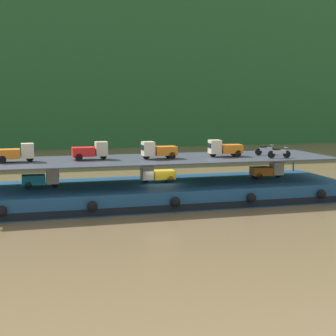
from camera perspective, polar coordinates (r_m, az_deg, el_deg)
name	(u,v)px	position (r m, az deg, el deg)	size (l,w,h in m)	color
ground_plane	(160,201)	(39.32, -0.89, -3.93)	(400.00, 400.00, 0.00)	brown
hillside_far_bank	(82,37)	(105.04, -9.96, 14.84)	(114.19, 40.04, 37.77)	#235628
cargo_barge	(161,192)	(39.15, -0.88, -2.87)	(29.52, 9.01, 1.50)	navy
cargo_rack	(160,159)	(38.78, -0.90, 1.05)	(27.92, 7.64, 2.00)	#383D47
mini_truck_lower_stern	(41,178)	(38.17, -14.60, -1.19)	(2.77, 1.26, 1.38)	teal
mini_truck_lower_aft	(157,174)	(39.27, -1.28, -0.70)	(2.75, 1.22, 1.38)	gold
mini_truck_lower_mid	(267,170)	(42.36, 11.55, -0.25)	(2.78, 1.27, 1.38)	orange
mini_truck_upper_stern	(16,153)	(37.95, -17.35, 1.70)	(2.78, 1.28, 1.38)	orange
mini_truck_upper_mid	(91,151)	(38.27, -9.04, 2.00)	(2.77, 1.25, 1.38)	red
mini_truck_upper_fore	(158,150)	(38.34, -1.13, 2.10)	(2.79, 1.29, 1.38)	orange
mini_truck_upper_bow	(225,148)	(40.23, 6.63, 2.31)	(2.78, 1.26, 1.38)	orange
motorcycle_upper_port	(279,153)	(39.84, 12.83, 1.75)	(1.90, 0.55, 0.87)	black
motorcycle_upper_centre	(266,150)	(41.86, 11.33, 2.07)	(1.90, 0.55, 0.87)	black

